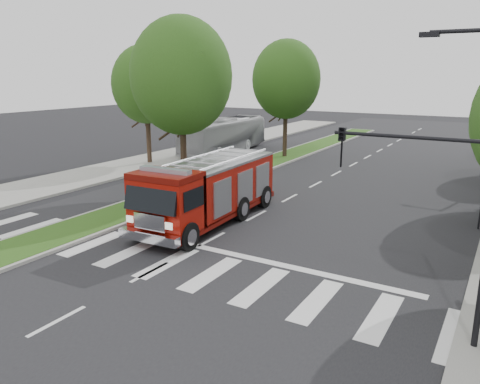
% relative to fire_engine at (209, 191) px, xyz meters
% --- Properties ---
extents(ground, '(140.00, 140.00, 0.00)m').
position_rel_fire_engine_xyz_m(ground, '(1.50, -1.99, -1.55)').
color(ground, black).
rests_on(ground, ground).
extents(sidewalk_left, '(5.00, 80.00, 0.15)m').
position_rel_fire_engine_xyz_m(sidewalk_left, '(-13.00, 8.01, -1.48)').
color(sidewalk_left, gray).
rests_on(sidewalk_left, ground).
extents(median, '(3.00, 50.00, 0.15)m').
position_rel_fire_engine_xyz_m(median, '(-4.50, 16.01, -1.47)').
color(median, gray).
rests_on(median, ground).
extents(tree_median_near, '(5.80, 5.80, 10.16)m').
position_rel_fire_engine_xyz_m(tree_median_near, '(-4.50, 4.01, 5.26)').
color(tree_median_near, black).
rests_on(tree_median_near, ground).
extents(tree_median_far, '(5.60, 5.60, 9.72)m').
position_rel_fire_engine_xyz_m(tree_median_far, '(-4.50, 18.01, 4.94)').
color(tree_median_far, black).
rests_on(tree_median_far, ground).
extents(tree_left_mid, '(5.20, 5.20, 9.16)m').
position_rel_fire_engine_xyz_m(tree_left_mid, '(-12.50, 10.01, 4.61)').
color(tree_left_mid, black).
rests_on(tree_left_mid, ground).
extents(streetlight_right_near, '(4.08, 0.22, 8.00)m').
position_rel_fire_engine_xyz_m(streetlight_right_near, '(11.11, -5.49, 3.12)').
color(streetlight_right_near, black).
rests_on(streetlight_right_near, ground).
extents(fire_engine, '(3.22, 9.43, 3.23)m').
position_rel_fire_engine_xyz_m(fire_engine, '(0.00, 0.00, 0.00)').
color(fire_engine, '#580A04').
rests_on(fire_engine, ground).
extents(city_bus, '(2.91, 11.32, 3.14)m').
position_rel_fire_engine_xyz_m(city_bus, '(-10.50, 17.91, 0.02)').
color(city_bus, '#ADACB1').
rests_on(city_bus, ground).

